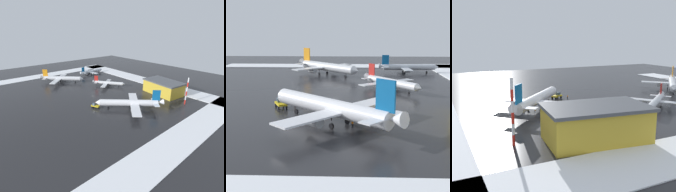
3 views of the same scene
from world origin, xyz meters
The scene contains 9 objects.
ground_plane centered at (0.00, 0.00, 0.00)m, with size 240.00×240.00×0.00m, color #232326.
airplane_parked_starboard centered at (-34.26, -0.99, 3.67)m, with size 28.62×30.07×11.11m.
airplane_foreground_jet centered at (36.51, 5.24, 3.46)m, with size 27.51×27.63×10.46m.
airplane_parked_portside centered at (4.54, -17.45, 2.50)m, with size 21.78×18.95×7.57m.
pushback_tug centered at (-20.30, 12.68, 1.28)m, with size 5.10×3.92×2.50m.
ground_crew_near_tug centered at (-16.97, 9.69, 0.97)m, with size 0.36×0.36×1.71m.
ground_crew_beside_wing centered at (-36.47, -5.29, 0.97)m, with size 0.36×0.36×1.71m.
antenna_mast centered at (-50.68, -30.01, 7.98)m, with size 0.70×0.70×15.95m.
cargo_hangar centered at (-31.83, -35.47, 4.44)m, with size 26.71×18.06×8.80m.
Camera 3 is at (-66.85, -90.38, 24.56)m, focal length 45.00 mm.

